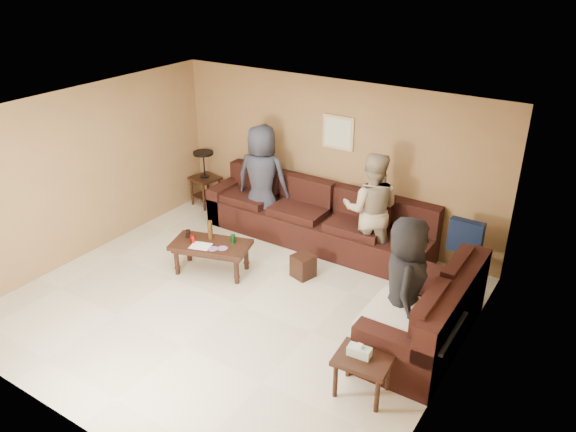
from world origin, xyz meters
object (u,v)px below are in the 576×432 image
object	(u,v)px
coffee_table	(211,247)
side_table_right	(363,362)
sectional_sofa	(347,251)
person_left	(262,179)
person_middle	(371,210)
end_table_left	(205,178)
waste_bin	(303,266)
person_right	(405,284)

from	to	relation	value
coffee_table	side_table_right	bearing A→B (deg)	-19.88
sectional_sofa	coffee_table	distance (m)	1.93
person_left	person_middle	bearing A→B (deg)	166.10
end_table_left	person_left	bearing A→B (deg)	-8.97
side_table_right	person_left	world-z (taller)	person_left
waste_bin	person_middle	size ratio (longest dim) A/B	0.19
person_right	waste_bin	bearing A→B (deg)	48.19
sectional_sofa	person_left	distance (m)	1.92
person_middle	person_right	world-z (taller)	person_middle
side_table_right	person_middle	distance (m)	2.78
side_table_right	person_left	distance (m)	4.01
person_middle	waste_bin	bearing A→B (deg)	34.50
waste_bin	person_right	size ratio (longest dim) A/B	0.20
end_table_left	person_left	xyz separation A→B (m)	(1.41, -0.22, 0.36)
coffee_table	end_table_left	xyz separation A→B (m)	(-1.58, 1.73, 0.14)
person_left	side_table_right	bearing A→B (deg)	127.67
waste_bin	person_left	distance (m)	1.77
person_middle	end_table_left	bearing A→B (deg)	-25.56
waste_bin	person_middle	xyz separation A→B (m)	(0.60, 0.86, 0.69)
end_table_left	person_middle	size ratio (longest dim) A/B	0.59
end_table_left	waste_bin	xyz separation A→B (m)	(2.75, -1.14, -0.36)
side_table_right	waste_bin	distance (m)	2.38
sectional_sofa	person_right	xyz separation A→B (m)	(1.28, -1.10, 0.49)
end_table_left	person_left	distance (m)	1.47
end_table_left	person_middle	world-z (taller)	person_middle
person_right	coffee_table	bearing A→B (deg)	67.64
sectional_sofa	person_left	world-z (taller)	person_left
side_table_right	waste_bin	xyz separation A→B (m)	(-1.71, 1.64, -0.24)
person_middle	person_right	xyz separation A→B (m)	(1.13, -1.50, -0.04)
sectional_sofa	person_right	distance (m)	1.76
end_table_left	side_table_right	size ratio (longest dim) A/B	1.64
sectional_sofa	end_table_left	size ratio (longest dim) A/B	4.61
side_table_right	waste_bin	bearing A→B (deg)	136.26
side_table_right	person_middle	bearing A→B (deg)	114.03
end_table_left	waste_bin	world-z (taller)	end_table_left
waste_bin	coffee_table	bearing A→B (deg)	-153.11
sectional_sofa	waste_bin	bearing A→B (deg)	-133.49
person_middle	sectional_sofa	bearing A→B (deg)	47.76
end_table_left	waste_bin	bearing A→B (deg)	-22.48
waste_bin	person_right	xyz separation A→B (m)	(1.72, -0.63, 0.65)
person_left	person_middle	size ratio (longest dim) A/B	1.03
person_left	end_table_left	bearing A→B (deg)	-21.37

